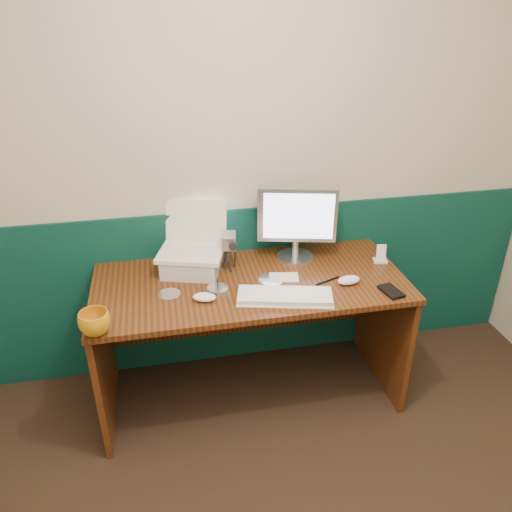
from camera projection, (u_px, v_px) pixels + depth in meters
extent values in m
cube|color=beige|center=(243.00, 165.00, 2.66)|extent=(3.50, 0.04, 2.50)
cube|color=#083630|center=(245.00, 286.00, 3.00)|extent=(3.48, 0.02, 1.00)
cube|color=#381C0A|center=(251.00, 339.00, 2.74)|extent=(1.60, 0.70, 0.75)
cube|color=silver|center=(192.00, 263.00, 2.63)|extent=(0.35, 0.32, 0.10)
cube|color=white|center=(285.00, 297.00, 2.40)|extent=(0.47, 0.25, 0.03)
ellipsoid|color=white|center=(349.00, 280.00, 2.53)|extent=(0.13, 0.09, 0.04)
ellipsoid|color=white|center=(204.00, 297.00, 2.39)|extent=(0.13, 0.10, 0.04)
imported|color=#C88212|center=(95.00, 323.00, 2.14)|extent=(0.14, 0.14, 0.11)
cylinder|color=silver|center=(218.00, 289.00, 2.47)|extent=(0.11, 0.11, 0.02)
cylinder|color=silver|center=(169.00, 294.00, 2.45)|extent=(0.11, 0.11, 0.00)
cylinder|color=silver|center=(272.00, 279.00, 2.57)|extent=(0.13, 0.13, 0.00)
cylinder|color=black|center=(328.00, 281.00, 2.55)|extent=(0.14, 0.07, 0.01)
cube|color=white|center=(284.00, 277.00, 2.59)|extent=(0.16, 0.12, 0.00)
cube|color=white|center=(380.00, 260.00, 2.74)|extent=(0.08, 0.07, 0.01)
cube|color=white|center=(381.00, 252.00, 2.72)|extent=(0.06, 0.04, 0.09)
cube|color=black|center=(391.00, 291.00, 2.46)|extent=(0.10, 0.14, 0.02)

